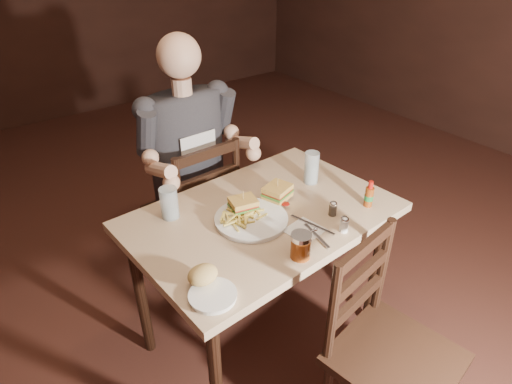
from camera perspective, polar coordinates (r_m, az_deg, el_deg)
room_shell at (r=1.90m, az=-0.56°, el=19.05°), size 7.00×7.00×7.00m
main_table at (r=1.90m, az=0.91°, el=-4.98°), size 1.17×0.81×0.77m
chair_far at (r=2.43m, az=-8.49°, el=-2.54°), size 0.45×0.48×0.93m
chair_near at (r=1.78m, az=18.11°, el=-20.38°), size 0.49×0.52×0.91m
diner at (r=2.16m, az=-8.81°, el=7.71°), size 0.56×0.45×0.95m
dinner_plate at (r=1.78m, az=-0.63°, el=-3.79°), size 0.32×0.32×0.02m
sandwich_left at (r=1.80m, az=-1.71°, el=-1.27°), size 0.13×0.11×0.10m
sandwich_right at (r=1.89m, az=2.89°, el=0.54°), size 0.14×0.13×0.10m
fries_pile at (r=1.77m, az=-1.85°, el=-3.14°), size 0.23×0.17×0.04m
ketchup_dollop at (r=1.87m, az=3.94°, el=-1.59°), size 0.04×0.04×0.01m
glass_left at (r=1.82m, az=-11.50°, el=-1.45°), size 0.08×0.08×0.14m
glass_right at (r=2.05m, az=7.40°, el=3.23°), size 0.07×0.07×0.16m
hot_sauce at (r=1.92m, az=14.88°, el=-0.22°), size 0.04×0.04×0.12m
salt_shaker at (r=1.75m, az=11.66°, el=-4.27°), size 0.04×0.04×0.07m
pepper_shaker at (r=1.84m, az=10.21°, el=-2.22°), size 0.04×0.04×0.06m
syrup_dispenser at (r=1.59m, az=5.99°, el=-7.16°), size 0.08×0.08×0.10m
napkin at (r=1.75m, az=6.47°, el=-5.08°), size 0.16×0.15×0.00m
knife at (r=1.78m, az=7.52°, el=-4.35°), size 0.06×0.21×0.01m
fork at (r=1.72m, az=8.09°, el=-5.79°), size 0.05×0.17×0.01m
side_plate at (r=1.46m, az=-5.78°, el=-13.67°), size 0.17×0.17×0.01m
bread_roll at (r=1.49m, az=-7.11°, el=-10.88°), size 0.11×0.09×0.06m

